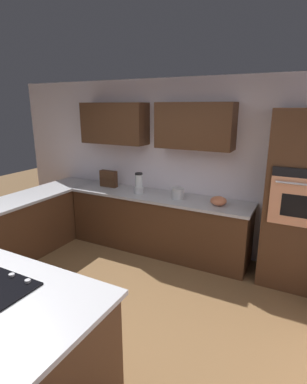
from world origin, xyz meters
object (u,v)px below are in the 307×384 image
(spice_rack, at_px, (109,179))
(kettle, at_px, (178,194))
(wall_oven, at_px, (301,202))
(mixing_bowl, at_px, (218,201))
(blender, at_px, (139,185))

(spice_rack, height_order, kettle, spice_rack)
(wall_oven, distance_m, mixing_bowl, 1.01)
(blender, relative_size, kettle, 1.80)
(blender, relative_size, mixing_bowl, 1.45)
(spice_rack, bearing_deg, wall_oven, 178.34)
(blender, height_order, mixing_bowl, blender)
(mixing_bowl, relative_size, kettle, 1.24)
(spice_rack, distance_m, kettle, 1.31)
(wall_oven, bearing_deg, blender, 0.73)
(wall_oven, xyz_separation_m, spice_rack, (2.90, -0.08, -0.06))
(wall_oven, height_order, spice_rack, wall_oven)
(wall_oven, distance_m, kettle, 1.60)
(mixing_bowl, height_order, kettle, kettle)
(wall_oven, relative_size, kettle, 12.18)
(wall_oven, xyz_separation_m, kettle, (1.60, 0.03, -0.11))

